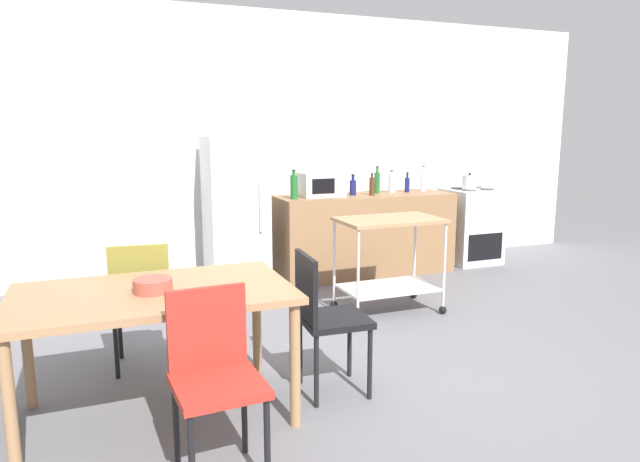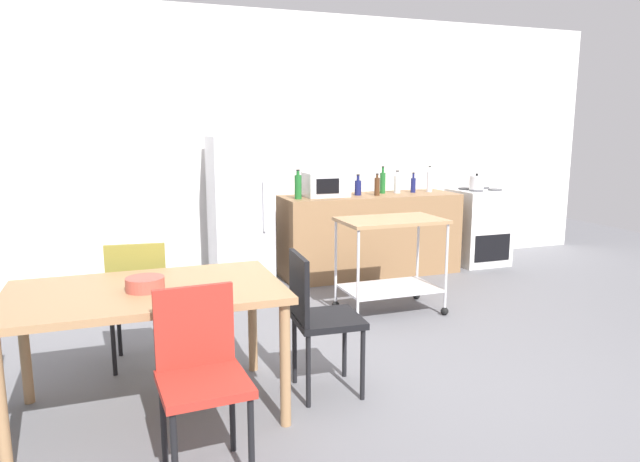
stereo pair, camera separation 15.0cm
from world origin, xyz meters
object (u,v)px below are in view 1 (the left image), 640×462
bottle_sesame_oil (294,186)px  bottle_sparkling_water (377,182)px  fruit_bowl (153,285)px  chair_olive (141,296)px  kitchen_cart (389,249)px  bottle_olive_oil (407,184)px  chair_red (215,370)px  bottle_soda (372,186)px  dining_table (154,304)px  kettle (469,182)px  bottle_vinegar (353,187)px  chair_black (324,313)px  refrigerator (236,212)px  stove_oven (470,226)px  bottle_hot_sauce (423,181)px  microwave (321,184)px  bottle_soy_sauce (392,183)px

bottle_sesame_oil → bottle_sparkling_water: 1.07m
fruit_bowl → chair_olive: bearing=91.3°
kitchen_cart → bottle_olive_oil: (0.97, 1.35, 0.42)m
chair_red → bottle_soda: bottle_soda is taller
kitchen_cart → bottle_soda: bearing=69.9°
dining_table → kettle: 4.57m
chair_red → bottle_vinegar: bottle_vinegar is taller
chair_black → chair_red: same height
refrigerator → bottle_vinegar: (1.30, -0.09, 0.22)m
stove_oven → chair_olive: bearing=-155.7°
stove_oven → bottle_sesame_oil: 2.39m
stove_oven → bottle_hot_sauce: size_ratio=3.05×
chair_olive → bottle_olive_oil: size_ratio=3.87×
bottle_vinegar → bottle_soda: (0.19, -0.09, 0.01)m
stove_oven → chair_black: bearing=-139.2°
chair_black → microwave: microwave is taller
chair_red → fruit_bowl: bearing=104.9°
dining_table → bottle_sesame_oil: bearing=55.4°
bottle_soy_sauce → fruit_bowl: bearing=-138.3°
stove_oven → bottle_hot_sauce: (-0.68, 0.02, 0.57)m
bottle_soda → bottle_olive_oil: bearing=13.7°
bottle_sparkling_water → kettle: size_ratio=1.28×
bottle_sparkling_water → kettle: bearing=-8.1°
bottle_sesame_oil → kitchen_cart: bearing=-69.2°
microwave → bottle_olive_oil: microwave is taller
chair_black → bottle_hot_sauce: (2.31, 2.61, 0.51)m
bottle_sesame_oil → bottle_vinegar: size_ratio=1.33×
microwave → kettle: (1.85, -0.11, -0.03)m
microwave → kettle: microwave is taller
microwave → chair_olive: bearing=-138.2°
stove_oven → refrigerator: (-2.90, 0.08, 0.32)m
microwave → fruit_bowl: bearing=-128.2°
chair_black → bottle_sparkling_water: bottle_sparkling_water is taller
chair_olive → chair_red: size_ratio=1.00×
dining_table → bottle_olive_oil: (3.09, 2.54, 0.32)m
kettle → bottle_soy_sauce: bearing=172.2°
kitchen_cart → bottle_sesame_oil: 1.38m
bottle_olive_oil → kettle: (0.77, -0.13, 0.01)m
chair_olive → bottle_olive_oil: 3.64m
dining_table → stove_oven: stove_oven is taller
bottle_hot_sauce → bottle_vinegar: bearing=-178.2°
microwave → bottle_soda: (0.56, -0.11, -0.03)m
microwave → bottle_olive_oil: (1.08, 0.01, -0.04)m
bottle_soy_sauce → fruit_bowl: (-2.90, -2.58, -0.22)m
dining_table → bottle_sparkling_water: 3.76m
stove_oven → bottle_soy_sauce: size_ratio=3.58×
fruit_bowl → chair_black: bearing=-2.2°
microwave → bottle_soy_sauce: 0.88m
stove_oven → fruit_bowl: size_ratio=4.39×
microwave → kettle: size_ratio=1.92×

